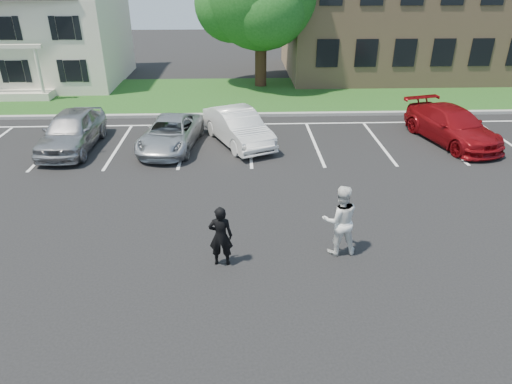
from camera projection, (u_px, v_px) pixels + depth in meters
ground_plane at (257, 249)px, 12.49m from camera, size 90.00×90.00×0.00m
curb at (248, 115)px, 23.14m from camera, size 40.00×0.30×0.15m
grass_strip at (247, 95)px, 26.72m from camera, size 44.00×8.00×0.08m
stall_lines at (281, 136)px, 20.51m from camera, size 34.00×5.36×0.01m
house at (34, 19)px, 28.12m from camera, size 10.30×9.22×7.60m
office_building at (452, 9)px, 30.66m from camera, size 22.40×10.40×8.30m
man_black_suit at (221, 236)px, 11.52m from camera, size 0.63×0.43×1.67m
man_white_shirt at (340, 220)px, 11.94m from camera, size 1.00×0.80×1.97m
car_silver_west at (72, 130)px, 18.83m from camera, size 1.95×4.69×1.59m
car_silver_minivan at (171, 133)px, 19.01m from camera, size 2.65×4.71×1.24m
car_white_sedan at (238, 127)px, 19.41m from camera, size 3.25×4.70×1.47m
car_red_compact at (452, 126)px, 19.58m from camera, size 3.24×5.39×1.46m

